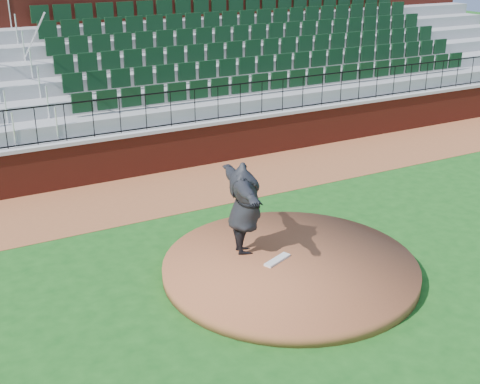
% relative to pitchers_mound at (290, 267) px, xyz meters
% --- Properties ---
extents(ground, '(90.00, 90.00, 0.00)m').
position_rel_pitchers_mound_xyz_m(ground, '(-0.32, 0.01, -0.12)').
color(ground, '#164D16').
rests_on(ground, ground).
extents(warning_track, '(34.00, 3.20, 0.01)m').
position_rel_pitchers_mound_xyz_m(warning_track, '(-0.32, 5.41, -0.12)').
color(warning_track, brown).
rests_on(warning_track, ground).
extents(field_wall, '(34.00, 0.35, 1.20)m').
position_rel_pitchers_mound_xyz_m(field_wall, '(-0.32, 7.01, 0.47)').
color(field_wall, maroon).
rests_on(field_wall, ground).
extents(wall_cap, '(34.00, 0.45, 0.10)m').
position_rel_pitchers_mound_xyz_m(wall_cap, '(-0.32, 7.01, 1.12)').
color(wall_cap, '#B7B7B7').
rests_on(wall_cap, field_wall).
extents(wall_railing, '(34.00, 0.05, 1.00)m').
position_rel_pitchers_mound_xyz_m(wall_railing, '(-0.32, 7.01, 1.67)').
color(wall_railing, black).
rests_on(wall_railing, wall_cap).
extents(seating_stands, '(34.00, 5.10, 4.60)m').
position_rel_pitchers_mound_xyz_m(seating_stands, '(-0.32, 9.74, 2.18)').
color(seating_stands, gray).
rests_on(seating_stands, ground).
extents(concourse_wall, '(34.00, 0.50, 5.50)m').
position_rel_pitchers_mound_xyz_m(concourse_wall, '(-0.32, 12.54, 2.62)').
color(concourse_wall, maroon).
rests_on(concourse_wall, ground).
extents(pitchers_mound, '(5.13, 5.13, 0.25)m').
position_rel_pitchers_mound_xyz_m(pitchers_mound, '(0.00, 0.00, 0.00)').
color(pitchers_mound, brown).
rests_on(pitchers_mound, ground).
extents(pitching_rubber, '(0.70, 0.42, 0.05)m').
position_rel_pitchers_mound_xyz_m(pitching_rubber, '(-0.20, 0.16, 0.15)').
color(pitching_rubber, silver).
rests_on(pitching_rubber, pitchers_mound).
extents(pitcher, '(1.21, 2.51, 1.97)m').
position_rel_pitchers_mound_xyz_m(pitcher, '(-0.59, 0.83, 1.11)').
color(pitcher, black).
rests_on(pitcher, pitchers_mound).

